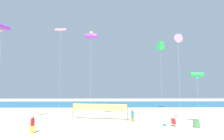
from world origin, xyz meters
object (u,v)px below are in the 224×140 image
object	(u,v)px
kite_green_box	(161,46)
beach_handbag	(164,125)
folding_beach_chair	(174,122)
volleyball_net	(99,108)
kite_violet_inflatable	(91,36)
kite_pink_tube	(61,30)
beachgoer_teal_shirt	(132,115)
kite_pink_delta	(178,38)
beachgoer_maroon_shirt	(32,124)
trash_barrel	(196,124)
kite_green_tube	(197,75)
kite_violet_tube	(2,27)

from	to	relation	value
kite_green_box	beach_handbag	bearing A→B (deg)	-104.67
folding_beach_chair	beach_handbag	world-z (taller)	folding_beach_chair
volleyball_net	kite_violet_inflatable	distance (m)	10.51
volleyball_net	kite_pink_tube	distance (m)	18.88
beachgoer_teal_shirt	kite_pink_delta	size ratio (longest dim) A/B	0.14
kite_violet_inflatable	kite_pink_delta	bearing A→B (deg)	-22.31
beachgoer_teal_shirt	folding_beach_chair	bearing A→B (deg)	-74.84
volleyball_net	kite_violet_inflatable	size ratio (longest dim) A/B	0.61
beachgoer_maroon_shirt	kite_green_box	world-z (taller)	kite_green_box
folding_beach_chair	trash_barrel	size ratio (longest dim) A/B	1.05
folding_beach_chair	trash_barrel	distance (m)	2.40
kite_green_box	kite_pink_tube	distance (m)	19.77
kite_violet_inflatable	beach_handbag	bearing A→B (deg)	-29.06
beachgoer_maroon_shirt	kite_pink_tube	world-z (taller)	kite_pink_tube
beachgoer_maroon_shirt	kite_green_tube	xyz separation A→B (m)	(18.11, 3.41, 5.09)
kite_pink_tube	beachgoer_teal_shirt	bearing A→B (deg)	-41.28
kite_pink_delta	folding_beach_chair	bearing A→B (deg)	-150.97
beachgoer_teal_shirt	beach_handbag	xyz separation A→B (m)	(3.33, -2.96, -0.69)
beachgoer_maroon_shirt	kite_pink_tube	distance (m)	22.76
beachgoer_teal_shirt	kite_violet_inflatable	world-z (taller)	kite_violet_inflatable
beachgoer_maroon_shirt	beach_handbag	bearing A→B (deg)	142.62
beachgoer_maroon_shirt	folding_beach_chair	world-z (taller)	beachgoer_maroon_shirt
beachgoer_maroon_shirt	kite_green_tube	distance (m)	19.12
kite_violet_inflatable	kite_violet_tube	size ratio (longest dim) A/B	1.02
beach_handbag	kite_pink_delta	distance (m)	10.60
kite_violet_inflatable	kite_violet_tube	distance (m)	11.60
trash_barrel	kite_violet_tube	size ratio (longest dim) A/B	0.07
folding_beach_chair	beach_handbag	distance (m)	1.14
volleyball_net	kite_green_tube	xyz separation A→B (m)	(11.91, -4.15, 4.35)
beachgoer_maroon_shirt	kite_green_box	xyz separation A→B (m)	(17.59, 17.02, 11.64)
kite_green_box	kite_pink_delta	bearing A→B (deg)	-96.56
trash_barrel	kite_violet_inflatable	distance (m)	18.00
beachgoer_teal_shirt	folding_beach_chair	distance (m)	5.38
volleyball_net	kite_green_box	xyz separation A→B (m)	(11.39, 9.46, 10.90)
trash_barrel	kite_pink_delta	bearing A→B (deg)	133.70
beach_handbag	kite_violet_tube	distance (m)	23.35
beachgoer_maroon_shirt	kite_green_tube	world-z (taller)	kite_green_tube
kite_violet_tube	kite_pink_delta	world-z (taller)	kite_violet_tube
beachgoer_maroon_shirt	kite_violet_inflatable	xyz separation A→B (m)	(4.90, 8.22, 11.15)
kite_green_box	kite_green_tube	bearing A→B (deg)	-87.81
kite_green_tube	kite_violet_tube	size ratio (longest dim) A/B	0.50
kite_violet_inflatable	kite_green_box	bearing A→B (deg)	34.73
beachgoer_maroon_shirt	kite_green_tube	bearing A→B (deg)	140.44
beachgoer_maroon_shirt	kite_pink_delta	bearing A→B (deg)	142.58
kite_green_tube	kite_violet_tube	world-z (taller)	kite_violet_tube
beachgoer_maroon_shirt	folding_beach_chair	xyz separation A→B (m)	(15.04, 3.08, -0.42)
kite_pink_delta	beachgoer_teal_shirt	bearing A→B (deg)	155.21
beach_handbag	kite_green_tube	world-z (taller)	kite_green_tube
volleyball_net	kite_violet_tube	xyz separation A→B (m)	(-12.24, -3.20, 10.47)
kite_violet_inflatable	kite_pink_tube	bearing A→B (deg)	127.32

